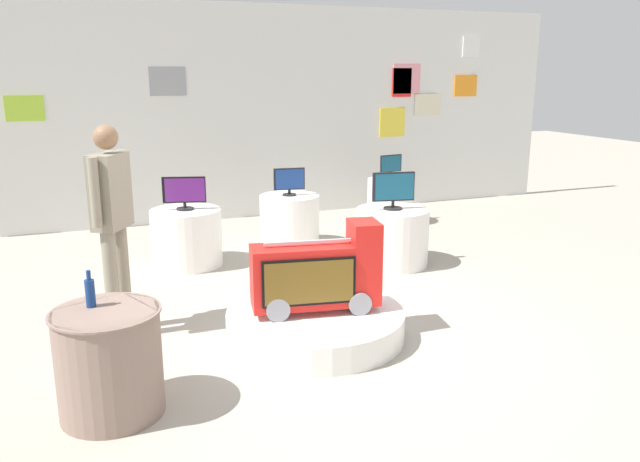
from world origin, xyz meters
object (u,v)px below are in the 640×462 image
(side_table_round, at_px, (109,361))
(shopper_browsing_near_truck, at_px, (112,214))
(novelty_firetruck_tv, at_px, (318,276))
(tv_on_left_rear, at_px, (184,192))
(tv_on_right_rear, at_px, (394,189))
(display_pedestal_far_right, at_px, (390,201))
(display_pedestal_center_rear, at_px, (290,221))
(display_pedestal_right_rear, at_px, (392,237))
(tv_on_far_right, at_px, (391,166))
(main_display_pedestal, at_px, (315,324))
(tv_on_center_rear, at_px, (289,181))
(bottle_on_side_table, at_px, (90,292))
(display_pedestal_left_rear, at_px, (187,237))

(side_table_round, bearing_deg, shopper_browsing_near_truck, 83.83)
(side_table_round, bearing_deg, novelty_firetruck_tv, 21.22)
(tv_on_left_rear, height_order, tv_on_right_rear, tv_on_right_rear)
(tv_on_left_rear, relative_size, display_pedestal_far_right, 0.72)
(tv_on_left_rear, height_order, display_pedestal_far_right, tv_on_left_rear)
(display_pedestal_center_rear, relative_size, shopper_browsing_near_truck, 0.43)
(display_pedestal_right_rear, distance_m, tv_on_far_right, 2.18)
(tv_on_left_rear, distance_m, display_pedestal_right_rear, 2.46)
(tv_on_left_rear, distance_m, display_pedestal_center_rear, 1.54)
(main_display_pedestal, xyz_separation_m, tv_on_center_rear, (0.72, 2.87, 0.74))
(bottle_on_side_table, bearing_deg, display_pedestal_right_rear, 33.48)
(main_display_pedestal, height_order, display_pedestal_center_rear, display_pedestal_center_rear)
(main_display_pedestal, relative_size, display_pedestal_left_rear, 1.86)
(tv_on_right_rear, bearing_deg, display_pedestal_right_rear, 99.98)
(tv_on_center_rear, relative_size, side_table_round, 0.56)
(novelty_firetruck_tv, relative_size, bottle_on_side_table, 4.50)
(shopper_browsing_near_truck, bearing_deg, display_pedestal_left_rear, 64.00)
(side_table_round, distance_m, bottle_on_side_table, 0.47)
(tv_on_right_rear, distance_m, tv_on_far_right, 2.12)
(display_pedestal_right_rear, relative_size, tv_on_right_rear, 1.71)
(shopper_browsing_near_truck, bearing_deg, tv_on_right_rear, 17.05)
(display_pedestal_right_rear, bearing_deg, main_display_pedestal, -133.76)
(display_pedestal_left_rear, xyz_separation_m, tv_on_right_rear, (2.25, -0.84, 0.57))
(main_display_pedestal, xyz_separation_m, tv_on_far_right, (2.52, 3.54, 0.75))
(tv_on_left_rear, xyz_separation_m, tv_on_center_rear, (1.39, 0.38, -0.02))
(novelty_firetruck_tv, xyz_separation_m, display_pedestal_left_rear, (-0.69, 2.50, -0.22))
(display_pedestal_left_rear, distance_m, shopper_browsing_near_truck, 2.13)
(tv_on_right_rear, bearing_deg, display_pedestal_far_right, 63.55)
(main_display_pedestal, xyz_separation_m, side_table_round, (-1.69, -0.68, 0.25))
(display_pedestal_left_rear, height_order, shopper_browsing_near_truck, shopper_browsing_near_truck)
(tv_on_left_rear, relative_size, tv_on_right_rear, 0.98)
(display_pedestal_far_right, distance_m, shopper_browsing_near_truck, 5.03)
(display_pedestal_right_rear, distance_m, shopper_browsing_near_truck, 3.35)
(tv_on_center_rear, height_order, display_pedestal_right_rear, tv_on_center_rear)
(tv_on_center_rear, xyz_separation_m, display_pedestal_right_rear, (0.85, -1.22, -0.52))
(tv_on_left_rear, bearing_deg, display_pedestal_far_right, 18.40)
(tv_on_left_rear, distance_m, shopper_browsing_near_truck, 2.01)
(tv_on_far_right, bearing_deg, display_pedestal_far_right, 80.58)
(tv_on_left_rear, bearing_deg, tv_on_center_rear, 15.43)
(tv_on_left_rear, bearing_deg, display_pedestal_center_rear, 15.59)
(display_pedestal_right_rear, bearing_deg, shopper_browsing_near_truck, -162.88)
(display_pedestal_center_rear, distance_m, bottle_on_side_table, 4.28)
(tv_on_right_rear, distance_m, side_table_round, 4.05)
(display_pedestal_left_rear, distance_m, display_pedestal_right_rear, 2.40)
(novelty_firetruck_tv, height_order, tv_on_far_right, tv_on_far_right)
(display_pedestal_far_right, relative_size, tv_on_far_right, 1.84)
(tv_on_right_rear, bearing_deg, bottle_on_side_table, -146.58)
(tv_on_center_rear, distance_m, bottle_on_side_table, 4.25)
(tv_on_right_rear, height_order, shopper_browsing_near_truck, shopper_browsing_near_truck)
(display_pedestal_center_rear, xyz_separation_m, tv_on_far_right, (1.80, 0.67, 0.53))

